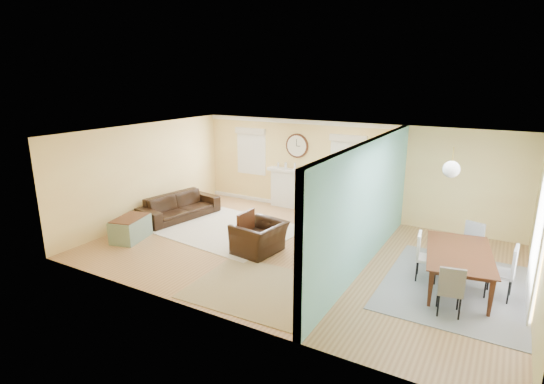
{
  "coord_description": "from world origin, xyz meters",
  "views": [
    {
      "loc": [
        3.89,
        -7.87,
        3.77
      ],
      "look_at": [
        -0.8,
        0.3,
        1.2
      ],
      "focal_mm": 28.0,
      "sensor_mm": 36.0,
      "label": 1
    }
  ],
  "objects_px": {
    "credenza": "(370,225)",
    "dining_table": "(460,270)",
    "green_chair": "(327,211)",
    "eames_chair": "(260,238)",
    "sofa": "(179,206)"
  },
  "relations": [
    {
      "from": "sofa",
      "to": "eames_chair",
      "type": "height_order",
      "value": "eames_chair"
    },
    {
      "from": "sofa",
      "to": "green_chair",
      "type": "bearing_deg",
      "value": -58.13
    },
    {
      "from": "green_chair",
      "to": "dining_table",
      "type": "relative_size",
      "value": 0.4
    },
    {
      "from": "sofa",
      "to": "green_chair",
      "type": "relative_size",
      "value": 2.8
    },
    {
      "from": "green_chair",
      "to": "dining_table",
      "type": "distance_m",
      "value": 3.99
    },
    {
      "from": "sofa",
      "to": "eames_chair",
      "type": "distance_m",
      "value": 3.29
    },
    {
      "from": "dining_table",
      "to": "sofa",
      "type": "bearing_deg",
      "value": 76.56
    },
    {
      "from": "sofa",
      "to": "credenza",
      "type": "relative_size",
      "value": 1.61
    },
    {
      "from": "dining_table",
      "to": "credenza",
      "type": "bearing_deg",
      "value": 45.82
    },
    {
      "from": "eames_chair",
      "to": "green_chair",
      "type": "height_order",
      "value": "green_chair"
    },
    {
      "from": "sofa",
      "to": "eames_chair",
      "type": "xyz_separation_m",
      "value": [
        3.15,
        -0.94,
        0.02
      ]
    },
    {
      "from": "green_chair",
      "to": "credenza",
      "type": "distance_m",
      "value": 1.42
    },
    {
      "from": "eames_chair",
      "to": "credenza",
      "type": "distance_m",
      "value": 2.7
    },
    {
      "from": "credenza",
      "to": "dining_table",
      "type": "relative_size",
      "value": 0.7
    },
    {
      "from": "sofa",
      "to": "credenza",
      "type": "distance_m",
      "value": 5.14
    }
  ]
}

